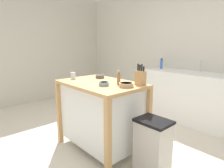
% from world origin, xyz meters
% --- Properties ---
extents(ground_plane, '(6.88, 6.88, 0.00)m').
position_xyz_m(ground_plane, '(0.00, 0.00, 0.00)').
color(ground_plane, beige).
rests_on(ground_plane, ground).
extents(wall_back, '(5.88, 0.10, 2.60)m').
position_xyz_m(wall_back, '(0.00, 2.33, 1.30)').
color(wall_back, beige).
rests_on(wall_back, ground).
extents(wall_left, '(0.10, 2.93, 2.60)m').
position_xyz_m(wall_left, '(-2.94, 0.87, 1.30)').
color(wall_left, beige).
rests_on(wall_left, ground).
extents(kitchen_island, '(1.12, 0.74, 0.92)m').
position_xyz_m(kitchen_island, '(-0.12, 0.19, 0.51)').
color(kitchen_island, tan).
rests_on(kitchen_island, ground).
extents(knife_block, '(0.11, 0.09, 0.25)m').
position_xyz_m(knife_block, '(0.32, 0.46, 1.01)').
color(knife_block, tan).
rests_on(knife_block, kitchen_island).
extents(bowl_ceramic_wide, '(0.13, 0.13, 0.05)m').
position_xyz_m(bowl_ceramic_wide, '(-0.37, 0.38, 0.95)').
color(bowl_ceramic_wide, '#564C47').
rests_on(bowl_ceramic_wide, kitchen_island).
extents(bowl_ceramic_small, '(0.12, 0.12, 0.05)m').
position_xyz_m(bowl_ceramic_small, '(0.06, 0.09, 0.95)').
color(bowl_ceramic_small, gray).
rests_on(bowl_ceramic_small, kitchen_island).
extents(bowl_stoneware_deep, '(0.17, 0.17, 0.05)m').
position_xyz_m(bowl_stoneware_deep, '(0.28, 0.25, 0.95)').
color(bowl_stoneware_deep, tan).
rests_on(bowl_stoneware_deep, kitchen_island).
extents(drinking_cup, '(0.07, 0.07, 0.10)m').
position_xyz_m(drinking_cup, '(-0.56, 0.05, 0.97)').
color(drinking_cup, silver).
rests_on(drinking_cup, kitchen_island).
extents(pepper_grinder, '(0.04, 0.04, 0.17)m').
position_xyz_m(pepper_grinder, '(0.12, 0.28, 1.00)').
color(pepper_grinder, '#9E7042').
rests_on(pepper_grinder, kitchen_island).
extents(trash_bin, '(0.36, 0.28, 0.63)m').
position_xyz_m(trash_bin, '(0.68, 0.26, 0.32)').
color(trash_bin, '#B7B2A8').
rests_on(trash_bin, ground).
extents(sink_counter, '(1.86, 0.60, 0.91)m').
position_xyz_m(sink_counter, '(0.31, 1.98, 0.46)').
color(sink_counter, silver).
rests_on(sink_counter, ground).
extents(sink_faucet, '(0.02, 0.02, 0.22)m').
position_xyz_m(sink_faucet, '(0.31, 2.12, 1.02)').
color(sink_faucet, '#B7BCC1').
rests_on(sink_faucet, sink_counter).
extents(bottle_hand_soap, '(0.05, 0.05, 0.21)m').
position_xyz_m(bottle_hand_soap, '(-0.42, 2.00, 1.01)').
color(bottle_hand_soap, blue).
rests_on(bottle_hand_soap, sink_counter).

